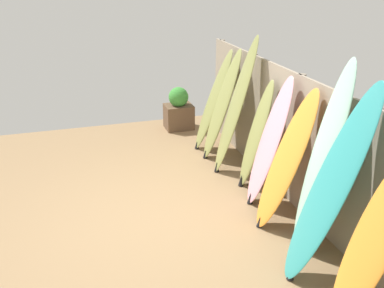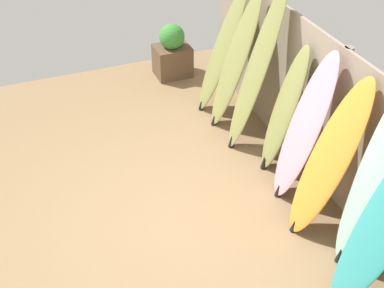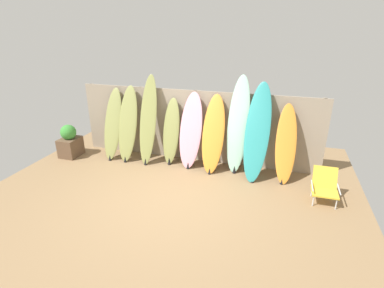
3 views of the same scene
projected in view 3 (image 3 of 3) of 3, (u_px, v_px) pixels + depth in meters
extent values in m
plane|color=#8E704C|center=(168.00, 199.00, 6.01)|extent=(7.68, 7.68, 0.00)
cube|color=gray|center=(195.00, 126.00, 7.45)|extent=(6.08, 0.04, 1.80)
cylinder|color=gray|center=(96.00, 116.00, 8.25)|extent=(0.10, 0.10, 1.80)
cylinder|color=gray|center=(143.00, 121.00, 7.87)|extent=(0.10, 0.10, 1.80)
cylinder|color=gray|center=(196.00, 126.00, 7.48)|extent=(0.10, 0.10, 1.80)
cylinder|color=gray|center=(254.00, 131.00, 7.10)|extent=(0.10, 0.10, 1.80)
cylinder|color=gray|center=(319.00, 137.00, 6.71)|extent=(0.10, 0.10, 1.80)
ellipsoid|color=olive|center=(113.00, 124.00, 7.65)|extent=(0.48, 0.72, 1.78)
cone|color=black|center=(110.00, 158.00, 7.68)|extent=(0.08, 0.08, 0.14)
ellipsoid|color=olive|center=(128.00, 124.00, 7.52)|extent=(0.52, 0.68, 1.87)
cone|color=black|center=(125.00, 159.00, 7.58)|extent=(0.08, 0.08, 0.14)
ellipsoid|color=olive|center=(148.00, 120.00, 7.32)|extent=(0.44, 0.68, 2.16)
cone|color=black|center=(146.00, 161.00, 7.43)|extent=(0.08, 0.08, 0.16)
ellipsoid|color=olive|center=(171.00, 131.00, 7.36)|extent=(0.45, 0.51, 1.62)
cone|color=black|center=(169.00, 161.00, 7.45)|extent=(0.08, 0.08, 0.17)
ellipsoid|color=pink|center=(191.00, 131.00, 7.14)|extent=(0.62, 0.60, 1.80)
cone|color=black|center=(188.00, 165.00, 7.24)|extent=(0.08, 0.08, 0.16)
ellipsoid|color=orange|center=(213.00, 134.00, 6.94)|extent=(0.51, 0.71, 1.78)
cone|color=black|center=(209.00, 171.00, 6.98)|extent=(0.08, 0.08, 0.14)
ellipsoid|color=#9ED6BC|center=(238.00, 125.00, 6.82)|extent=(0.55, 0.55, 2.25)
cone|color=black|center=(234.00, 169.00, 7.01)|extent=(0.08, 0.08, 0.17)
ellipsoid|color=teal|center=(257.00, 132.00, 6.55)|extent=(0.60, 0.85, 2.12)
cone|color=black|center=(252.00, 180.00, 6.61)|extent=(0.08, 0.08, 0.10)
ellipsoid|color=orange|center=(286.00, 144.00, 6.51)|extent=(0.51, 0.72, 1.68)
cone|color=black|center=(282.00, 181.00, 6.54)|extent=(0.08, 0.08, 0.12)
cylinder|color=silver|center=(313.00, 201.00, 5.75)|extent=(0.02, 0.02, 0.22)
cylinder|color=silver|center=(336.00, 204.00, 5.64)|extent=(0.02, 0.02, 0.22)
cylinder|color=silver|center=(312.00, 191.00, 6.08)|extent=(0.02, 0.02, 0.22)
cylinder|color=silver|center=(334.00, 194.00, 5.97)|extent=(0.02, 0.02, 0.22)
cube|color=gold|center=(325.00, 192.00, 5.81)|extent=(0.48, 0.44, 0.03)
cube|color=gold|center=(325.00, 177.00, 5.95)|extent=(0.46, 0.22, 0.42)
cylinder|color=silver|center=(312.00, 185.00, 5.84)|extent=(0.02, 0.44, 0.02)
cylinder|color=silver|center=(339.00, 189.00, 5.71)|extent=(0.02, 0.44, 0.02)
cube|color=brown|center=(71.00, 147.00, 7.90)|extent=(0.44, 0.55, 0.49)
sphere|color=#3C8F38|center=(68.00, 132.00, 7.75)|extent=(0.40, 0.40, 0.40)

